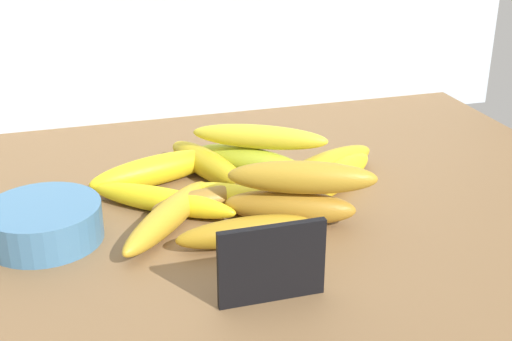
{
  "coord_description": "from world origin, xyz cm",
  "views": [
    {
      "loc": [
        -17.11,
        -75.4,
        42.52
      ],
      "look_at": [
        5.48,
        0.49,
        8.0
      ],
      "focal_mm": 48.02,
      "sensor_mm": 36.0,
      "label": 1
    }
  ],
  "objects_px": {
    "banana_1": "(245,232)",
    "banana_0": "(218,199)",
    "banana_10": "(290,207)",
    "banana_11": "(302,177)",
    "banana_6": "(326,166)",
    "banana_3": "(168,216)",
    "fruit_bowl": "(44,223)",
    "banana_4": "(335,178)",
    "chalkboard_sign": "(272,266)",
    "banana_2": "(249,201)",
    "banana_12": "(260,137)",
    "banana_7": "(156,170)",
    "banana_8": "(252,163)",
    "banana_5": "(208,164)",
    "banana_9": "(162,200)"
  },
  "relations": [
    {
      "from": "banana_1",
      "to": "banana_0",
      "type": "bearing_deg",
      "value": 95.76
    },
    {
      "from": "banana_10",
      "to": "banana_11",
      "type": "distance_m",
      "value": 0.04
    },
    {
      "from": "banana_0",
      "to": "banana_6",
      "type": "bearing_deg",
      "value": 18.26
    },
    {
      "from": "banana_11",
      "to": "banana_3",
      "type": "bearing_deg",
      "value": 168.84
    },
    {
      "from": "fruit_bowl",
      "to": "banana_4",
      "type": "relative_size",
      "value": 0.72
    },
    {
      "from": "chalkboard_sign",
      "to": "banana_2",
      "type": "height_order",
      "value": "chalkboard_sign"
    },
    {
      "from": "fruit_bowl",
      "to": "banana_12",
      "type": "bearing_deg",
      "value": 19.52
    },
    {
      "from": "banana_7",
      "to": "banana_10",
      "type": "relative_size",
      "value": 1.2
    },
    {
      "from": "banana_8",
      "to": "banana_10",
      "type": "height_order",
      "value": "banana_8"
    },
    {
      "from": "banana_7",
      "to": "banana_12",
      "type": "bearing_deg",
      "value": -6.71
    },
    {
      "from": "banana_1",
      "to": "banana_4",
      "type": "bearing_deg",
      "value": 34.47
    },
    {
      "from": "banana_3",
      "to": "banana_6",
      "type": "xyz_separation_m",
      "value": [
        0.24,
        0.09,
        0.0
      ]
    },
    {
      "from": "banana_2",
      "to": "banana_5",
      "type": "relative_size",
      "value": 0.92
    },
    {
      "from": "fruit_bowl",
      "to": "banana_1",
      "type": "relative_size",
      "value": 0.83
    },
    {
      "from": "banana_4",
      "to": "chalkboard_sign",
      "type": "bearing_deg",
      "value": -125.95
    },
    {
      "from": "banana_3",
      "to": "banana_11",
      "type": "xyz_separation_m",
      "value": [
        0.16,
        -0.03,
        0.04
      ]
    },
    {
      "from": "chalkboard_sign",
      "to": "banana_1",
      "type": "height_order",
      "value": "chalkboard_sign"
    },
    {
      "from": "banana_3",
      "to": "banana_12",
      "type": "height_order",
      "value": "banana_12"
    },
    {
      "from": "banana_0",
      "to": "banana_1",
      "type": "xyz_separation_m",
      "value": [
        0.01,
        -0.09,
        0.0
      ]
    },
    {
      "from": "fruit_bowl",
      "to": "banana_11",
      "type": "height_order",
      "value": "banana_11"
    },
    {
      "from": "chalkboard_sign",
      "to": "banana_3",
      "type": "bearing_deg",
      "value": 112.6
    },
    {
      "from": "banana_10",
      "to": "banana_11",
      "type": "bearing_deg",
      "value": -25.82
    },
    {
      "from": "banana_1",
      "to": "banana_11",
      "type": "relative_size",
      "value": 0.9
    },
    {
      "from": "banana_1",
      "to": "banana_10",
      "type": "relative_size",
      "value": 1.01
    },
    {
      "from": "banana_5",
      "to": "banana_8",
      "type": "xyz_separation_m",
      "value": [
        0.06,
        -0.02,
        0.0
      ]
    },
    {
      "from": "banana_12",
      "to": "banana_3",
      "type": "bearing_deg",
      "value": -141.67
    },
    {
      "from": "banana_2",
      "to": "banana_12",
      "type": "distance_m",
      "value": 0.12
    },
    {
      "from": "banana_10",
      "to": "banana_11",
      "type": "xyz_separation_m",
      "value": [
        0.01,
        -0.01,
        0.04
      ]
    },
    {
      "from": "chalkboard_sign",
      "to": "fruit_bowl",
      "type": "bearing_deg",
      "value": 138.51
    },
    {
      "from": "banana_2",
      "to": "banana_9",
      "type": "xyz_separation_m",
      "value": [
        -0.1,
        0.04,
        -0.0
      ]
    },
    {
      "from": "banana_4",
      "to": "banana_9",
      "type": "distance_m",
      "value": 0.23
    },
    {
      "from": "banana_4",
      "to": "banana_8",
      "type": "height_order",
      "value": "banana_8"
    },
    {
      "from": "banana_3",
      "to": "banana_10",
      "type": "distance_m",
      "value": 0.15
    },
    {
      "from": "banana_9",
      "to": "banana_4",
      "type": "bearing_deg",
      "value": -0.97
    },
    {
      "from": "banana_3",
      "to": "banana_4",
      "type": "relative_size",
      "value": 1.06
    },
    {
      "from": "banana_0",
      "to": "banana_4",
      "type": "relative_size",
      "value": 0.87
    },
    {
      "from": "fruit_bowl",
      "to": "banana_11",
      "type": "distance_m",
      "value": 0.31
    },
    {
      "from": "chalkboard_sign",
      "to": "banana_6",
      "type": "distance_m",
      "value": 0.31
    },
    {
      "from": "banana_6",
      "to": "banana_7",
      "type": "relative_size",
      "value": 0.94
    },
    {
      "from": "banana_7",
      "to": "banana_8",
      "type": "height_order",
      "value": "banana_8"
    },
    {
      "from": "banana_4",
      "to": "banana_5",
      "type": "distance_m",
      "value": 0.18
    },
    {
      "from": "banana_2",
      "to": "banana_8",
      "type": "xyz_separation_m",
      "value": [
        0.04,
        0.11,
        0.0
      ]
    },
    {
      "from": "banana_2",
      "to": "banana_12",
      "type": "relative_size",
      "value": 0.89
    },
    {
      "from": "banana_4",
      "to": "banana_6",
      "type": "relative_size",
      "value": 1.03
    },
    {
      "from": "banana_2",
      "to": "banana_10",
      "type": "distance_m",
      "value": 0.06
    },
    {
      "from": "banana_1",
      "to": "banana_8",
      "type": "xyz_separation_m",
      "value": [
        0.06,
        0.18,
        0.0
      ]
    },
    {
      "from": "fruit_bowl",
      "to": "banana_0",
      "type": "height_order",
      "value": "fruit_bowl"
    },
    {
      "from": "banana_1",
      "to": "chalkboard_sign",
      "type": "bearing_deg",
      "value": -92.31
    },
    {
      "from": "banana_3",
      "to": "banana_4",
      "type": "bearing_deg",
      "value": 10.68
    },
    {
      "from": "banana_10",
      "to": "banana_2",
      "type": "bearing_deg",
      "value": 138.32
    }
  ]
}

